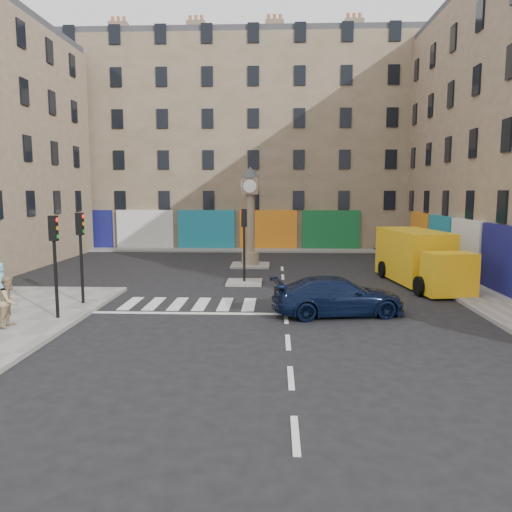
# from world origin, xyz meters

# --- Properties ---
(ground) EXTENTS (120.00, 120.00, 0.00)m
(ground) POSITION_xyz_m (0.00, 0.00, 0.00)
(ground) COLOR black
(ground) RESTS_ON ground
(sidewalk_right) EXTENTS (2.60, 30.00, 0.15)m
(sidewalk_right) POSITION_xyz_m (8.70, 10.00, 0.07)
(sidewalk_right) COLOR gray
(sidewalk_right) RESTS_ON ground
(sidewalk_far) EXTENTS (32.00, 2.40, 0.15)m
(sidewalk_far) POSITION_xyz_m (-4.00, 22.20, 0.07)
(sidewalk_far) COLOR gray
(sidewalk_far) RESTS_ON ground
(island_near) EXTENTS (1.80, 1.80, 0.12)m
(island_near) POSITION_xyz_m (-2.00, 8.00, 0.06)
(island_near) COLOR gray
(island_near) RESTS_ON ground
(island_far) EXTENTS (2.40, 2.40, 0.12)m
(island_far) POSITION_xyz_m (-2.00, 14.00, 0.06)
(island_far) COLOR gray
(island_far) RESTS_ON ground
(building_far) EXTENTS (32.00, 10.00, 17.00)m
(building_far) POSITION_xyz_m (-4.00, 28.00, 8.50)
(building_far) COLOR #907860
(building_far) RESTS_ON ground
(traffic_light_left_near) EXTENTS (0.28, 0.22, 3.70)m
(traffic_light_left_near) POSITION_xyz_m (-8.30, 0.20, 2.62)
(traffic_light_left_near) COLOR black
(traffic_light_left_near) RESTS_ON sidewalk_left
(traffic_light_left_far) EXTENTS (0.28, 0.22, 3.70)m
(traffic_light_left_far) POSITION_xyz_m (-8.30, 2.60, 2.62)
(traffic_light_left_far) COLOR black
(traffic_light_left_far) RESTS_ON sidewalk_left
(traffic_light_island) EXTENTS (0.28, 0.22, 3.70)m
(traffic_light_island) POSITION_xyz_m (-2.00, 8.00, 2.59)
(traffic_light_island) COLOR black
(traffic_light_island) RESTS_ON island_near
(clock_pillar) EXTENTS (1.20, 1.20, 6.10)m
(clock_pillar) POSITION_xyz_m (-2.00, 14.00, 3.55)
(clock_pillar) COLOR #9B8165
(clock_pillar) RESTS_ON island_far
(navy_sedan) EXTENTS (5.31, 2.88, 1.46)m
(navy_sedan) POSITION_xyz_m (1.98, 1.61, 0.73)
(navy_sedan) COLOR black
(navy_sedan) RESTS_ON ground
(yellow_van) EXTENTS (3.23, 7.64, 2.70)m
(yellow_van) POSITION_xyz_m (6.87, 8.18, 1.34)
(yellow_van) COLOR yellow
(yellow_van) RESTS_ON ground
(pedestrian_blue) EXTENTS (0.60, 0.79, 1.94)m
(pedestrian_blue) POSITION_xyz_m (-10.58, 0.66, 1.12)
(pedestrian_blue) COLOR #63B1E2
(pedestrian_blue) RESTS_ON sidewalk_left
(pedestrian_tan) EXTENTS (0.70, 0.88, 1.75)m
(pedestrian_tan) POSITION_xyz_m (-9.37, -1.05, 1.03)
(pedestrian_tan) COLOR tan
(pedestrian_tan) RESTS_ON sidewalk_left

